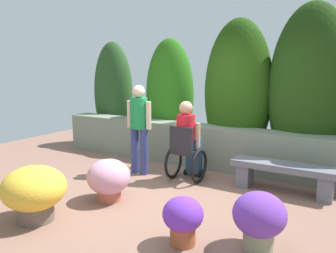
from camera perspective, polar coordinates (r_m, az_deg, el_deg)
name	(u,v)px	position (r m, az deg, el deg)	size (l,w,h in m)	color
ground_plane	(167,196)	(5.02, -0.19, -11.71)	(10.62, 10.62, 0.00)	#866151
stone_retaining_wall	(213,147)	(6.34, 7.67, -3.47)	(6.85, 0.49, 0.78)	gray
hedge_backdrop	(247,92)	(6.57, 13.33, 5.76)	(6.76, 1.02, 3.08)	#274D22
stone_bench	(283,173)	(5.34, 19.10, -7.53)	(1.54, 0.39, 0.44)	slate
person_in_wheelchair	(187,144)	(5.53, 3.28, -2.91)	(0.53, 0.66, 1.33)	black
person_standing_companion	(139,124)	(5.83, -4.95, 0.50)	(0.49, 0.30, 1.56)	navy
flower_pot_purple_near	(109,179)	(4.83, -10.09, -8.78)	(0.61, 0.61, 0.59)	#AE5846
flower_pot_terracotta_by_wall	(183,218)	(3.65, 2.56, -15.34)	(0.44, 0.44, 0.52)	#974B2C
flower_pot_red_accent	(34,191)	(4.44, -21.85, -10.24)	(0.77, 0.77, 0.69)	brown
flower_pot_small_foreground	(259,218)	(3.66, 15.30, -14.84)	(0.55, 0.55, 0.61)	gray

